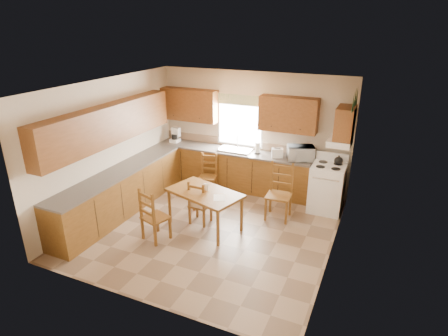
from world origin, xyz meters
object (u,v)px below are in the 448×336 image
at_px(chair_near_right, 200,202).
at_px(chair_near_left, 155,214).
at_px(chair_far_left, 208,175).
at_px(chair_far_right, 279,192).
at_px(dining_table, 205,209).
at_px(stove, 327,188).
at_px(microwave, 301,153).

bearing_deg(chair_near_right, chair_near_left, 63.73).
height_order(chair_far_left, chair_far_right, chair_far_right).
distance_m(chair_far_left, chair_far_right, 1.87).
bearing_deg(dining_table, chair_near_left, -112.42).
bearing_deg(chair_far_right, stove, 39.14).
xyz_separation_m(stove, chair_near_right, (-2.15, -1.54, -0.04)).
xyz_separation_m(stove, chair_near_left, (-2.61, -2.40, 0.01)).
relative_size(microwave, dining_table, 0.37).
bearing_deg(stove, chair_near_left, -137.47).
xyz_separation_m(microwave, chair_near_right, (-1.49, -1.83, -0.63)).
distance_m(stove, chair_near_left, 3.54).
distance_m(dining_table, chair_near_right, 0.20).
relative_size(microwave, chair_near_left, 0.51).
relative_size(dining_table, chair_far_right, 1.23).
relative_size(chair_near_right, chair_far_left, 0.97).
bearing_deg(stove, chair_far_left, -174.24).
distance_m(stove, chair_far_left, 2.63).
bearing_deg(stove, dining_table, -140.55).
height_order(dining_table, chair_near_left, chair_near_left).
height_order(stove, microwave, microwave).
height_order(chair_near_left, chair_near_right, chair_near_left).
distance_m(stove, dining_table, 2.59).
distance_m(dining_table, chair_far_left, 1.51).
xyz_separation_m(microwave, chair_far_left, (-1.95, -0.56, -0.62)).
height_order(dining_table, chair_near_right, chair_near_right).
distance_m(chair_near_right, chair_far_right, 1.56).
height_order(chair_near_left, chair_far_left, chair_near_left).
relative_size(chair_near_right, chair_far_right, 0.79).
xyz_separation_m(microwave, chair_far_right, (-0.15, -1.04, -0.51)).
height_order(stove, chair_far_left, stove).
xyz_separation_m(stove, chair_far_left, (-2.62, -0.27, -0.03)).
bearing_deg(microwave, chair_near_right, -151.99).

